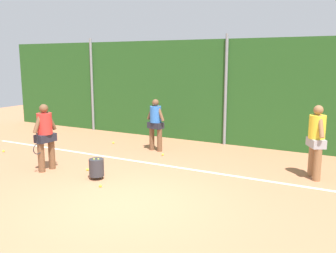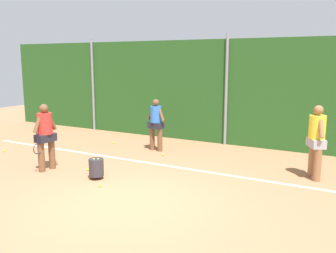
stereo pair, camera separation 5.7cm
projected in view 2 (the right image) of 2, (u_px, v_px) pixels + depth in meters
The scene contains 14 objects.
ground_plane at pixel (167, 178), 9.03m from camera, with size 30.24×30.24×0.00m, color #B2704C.
hedge_fence_backdrop at pixel (228, 92), 12.42m from camera, with size 19.65×0.25×3.53m, color #23511E.
fence_post_left at pixel (93, 85), 14.92m from camera, with size 0.10×0.10×3.69m, color gray.
fence_post_center at pixel (226, 90), 12.26m from camera, with size 0.10×0.10×3.69m, color gray.
court_baseline_paint at pixel (183, 168), 9.82m from camera, with size 14.36×0.10×0.01m, color white.
player_foreground_near at pixel (45, 134), 9.51m from camera, with size 0.37×0.81×1.74m.
player_midcourt at pixel (316, 138), 8.80m from camera, with size 0.52×0.68×1.80m.
player_backcourt_far at pixel (156, 122), 11.59m from camera, with size 0.68×0.36×1.64m.
ball_hopper at pixel (96, 167), 8.92m from camera, with size 0.36×0.36×0.51m.
tennis_ball_2 at pixel (100, 186), 8.39m from camera, with size 0.07×0.07×0.07m, color #CCDB33.
tennis_ball_3 at pixel (163, 155), 11.12m from camera, with size 0.07×0.07×0.07m, color #CCDB33.
tennis_ball_4 at pixel (4, 151), 11.58m from camera, with size 0.07×0.07×0.07m, color #CCDB33.
tennis_ball_5 at pixel (114, 143), 12.71m from camera, with size 0.07×0.07×0.07m, color #CCDB33.
tennis_ball_8 at pixel (88, 169), 9.62m from camera, with size 0.07×0.07×0.07m, color #CCDB33.
Camera 2 is at (4.16, -5.81, 2.86)m, focal length 39.46 mm.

